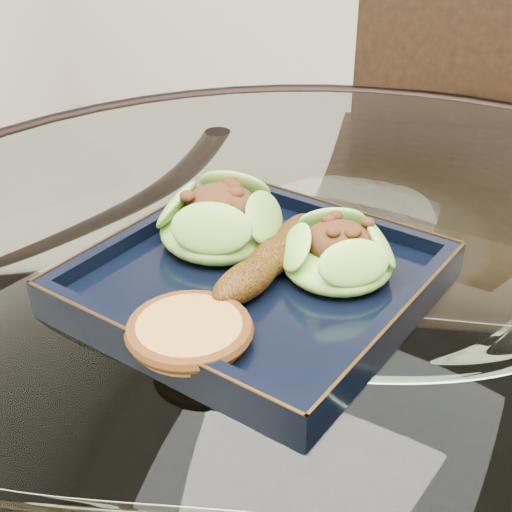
% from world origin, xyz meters
% --- Properties ---
extents(dining_table, '(1.13, 1.13, 0.77)m').
position_xyz_m(dining_table, '(-0.00, -0.00, 0.60)').
color(dining_table, white).
rests_on(dining_table, ground).
extents(dining_chair, '(0.53, 0.53, 1.01)m').
position_xyz_m(dining_chair, '(0.06, 0.47, 0.57)').
color(dining_chair, '#321E10').
rests_on(dining_chair, ground).
extents(navy_plate, '(0.31, 0.31, 0.02)m').
position_xyz_m(navy_plate, '(-0.06, -0.06, 0.77)').
color(navy_plate, black).
rests_on(navy_plate, dining_table).
extents(lettuce_wrap_left, '(0.13, 0.13, 0.04)m').
position_xyz_m(lettuce_wrap_left, '(-0.11, -0.02, 0.80)').
color(lettuce_wrap_left, '#4F902A').
rests_on(lettuce_wrap_left, navy_plate).
extents(lettuce_wrap_right, '(0.11, 0.11, 0.03)m').
position_xyz_m(lettuce_wrap_right, '(0.00, -0.02, 0.80)').
color(lettuce_wrap_right, '#5AA630').
rests_on(lettuce_wrap_right, navy_plate).
extents(roasted_plantain, '(0.05, 0.16, 0.03)m').
position_xyz_m(roasted_plantain, '(-0.05, -0.05, 0.80)').
color(roasted_plantain, '#593309').
rests_on(roasted_plantain, navy_plate).
extents(crumb_patty, '(0.11, 0.11, 0.02)m').
position_xyz_m(crumb_patty, '(-0.06, -0.16, 0.79)').
color(crumb_patty, '#C67C42').
rests_on(crumb_patty, navy_plate).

